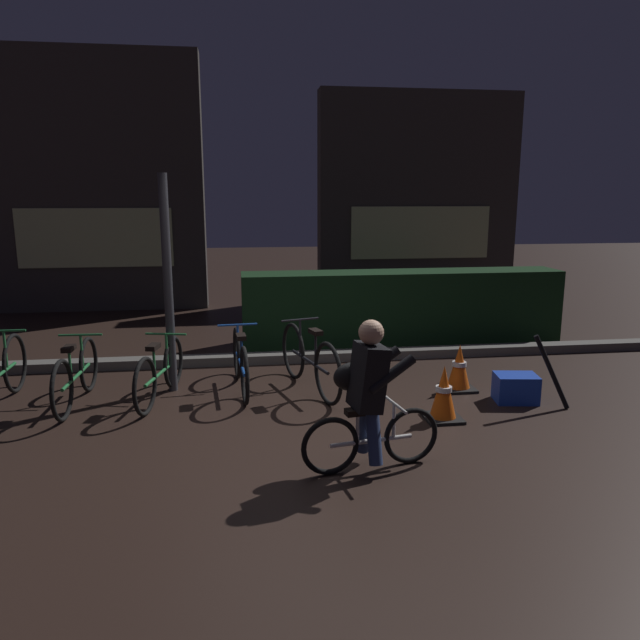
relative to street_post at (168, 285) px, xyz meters
name	(u,v)px	position (x,y,z in m)	size (l,w,h in m)	color
ground_plane	(308,422)	(1.41, -1.20, -1.21)	(40.00, 40.00, 0.00)	black
sidewalk_curb	(289,357)	(1.41, 1.00, -1.15)	(12.00, 0.24, 0.12)	#56544F
hedge_row	(402,307)	(3.21, 1.90, -0.68)	(4.80, 0.70, 1.07)	black
storefront_left	(95,184)	(-1.86, 5.30, 1.18)	(4.04, 0.54, 4.81)	#383330
storefront_right	(418,197)	(4.66, 6.00, 0.94)	(4.31, 0.54, 4.32)	#383330
street_post	(168,285)	(0.00, 0.00, 0.00)	(0.10, 0.10, 2.43)	#2D2D33
parked_bike_left_mid	(76,375)	(-0.96, -0.35, -0.89)	(0.46, 1.55, 0.71)	black
parked_bike_center_left	(160,372)	(-0.10, -0.33, -0.89)	(0.46, 1.48, 0.69)	black
parked_bike_center_right	(240,362)	(0.77, -0.11, -0.88)	(0.46, 1.57, 0.72)	black
parked_bike_right_mid	(309,360)	(1.55, -0.22, -0.86)	(0.55, 1.66, 0.79)	black
traffic_cone_near	(444,394)	(2.75, -1.30, -0.95)	(0.36, 0.36, 0.55)	black
traffic_cone_far	(459,368)	(3.24, -0.43, -0.96)	(0.36, 0.36, 0.53)	black
blue_crate	(516,388)	(3.71, -0.90, -1.06)	(0.44, 0.32, 0.30)	#193DB7
cyclist	(368,395)	(1.77, -2.25, -0.58)	(1.18, 0.50, 1.25)	black
closed_umbrella	(552,372)	(3.96, -1.15, -0.82)	(0.05, 0.05, 0.85)	black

